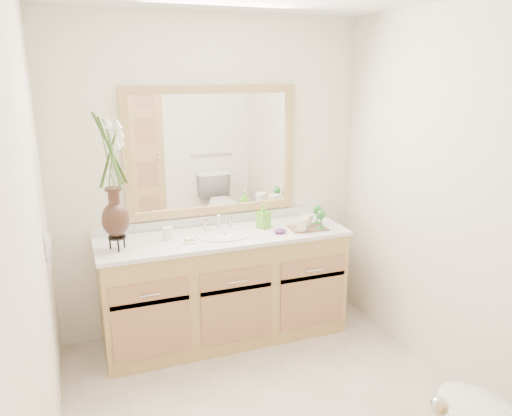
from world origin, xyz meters
name	(u,v)px	position (x,y,z in m)	size (l,w,h in m)	color
wall_back	(212,178)	(0.00, 1.30, 1.20)	(2.40, 0.02, 2.40)	white
wall_front	(452,348)	(0.00, -1.30, 1.20)	(2.40, 0.02, 2.40)	white
wall_left	(34,253)	(-1.20, 0.00, 1.20)	(0.02, 2.60, 2.40)	white
wall_right	(459,204)	(1.20, 0.00, 1.20)	(0.02, 2.60, 2.40)	white
vanity	(225,288)	(0.00, 1.01, 0.40)	(1.80, 0.55, 0.80)	tan
counter	(224,236)	(0.00, 1.01, 0.82)	(1.84, 0.57, 0.03)	silver
sink	(225,242)	(0.00, 1.00, 0.78)	(0.38, 0.34, 0.23)	white
mirror	(212,151)	(0.00, 1.28, 1.41)	(1.32, 0.04, 0.97)	white
switch_plate	(47,245)	(-1.19, 0.76, 0.98)	(0.02, 0.12, 0.12)	white
flower_vase	(111,162)	(-0.76, 0.96, 1.43)	(0.21, 0.21, 0.88)	black
tumbler	(168,233)	(-0.41, 1.06, 0.87)	(0.07, 0.07, 0.09)	white
soap_dish	(190,241)	(-0.28, 0.93, 0.84)	(0.10, 0.10, 0.03)	white
soap_bottle	(263,217)	(0.33, 1.07, 0.91)	(0.08, 0.08, 0.17)	#6BC42E
purple_dish	(280,231)	(0.40, 0.89, 0.85)	(0.09, 0.07, 0.03)	#58246C
tray	(308,228)	(0.64, 0.92, 0.84)	(0.28, 0.18, 0.01)	brown
mug_left	(302,224)	(0.56, 0.86, 0.90)	(0.10, 0.10, 0.10)	white
mug_right	(307,220)	(0.64, 0.94, 0.89)	(0.10, 0.09, 0.10)	white
goblet_front	(321,216)	(0.71, 0.86, 0.94)	(0.06, 0.06, 0.14)	#297C2F
goblet_back	(317,211)	(0.75, 0.98, 0.94)	(0.07, 0.07, 0.15)	#297C2F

